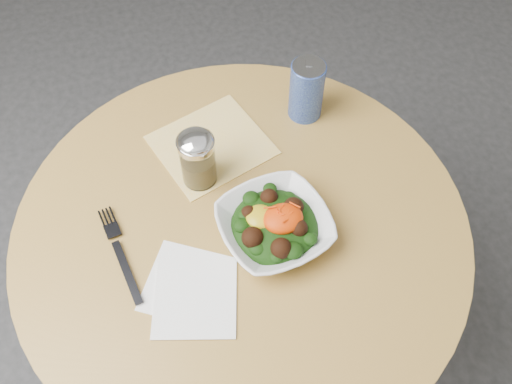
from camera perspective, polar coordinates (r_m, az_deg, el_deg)
The scene contains 8 objects.
ground at distance 1.81m, azimuth -0.96°, elevation -15.54°, with size 6.00×6.00×0.00m, color #2B2B2E.
table at distance 1.30m, azimuth -1.30°, elevation -7.72°, with size 0.90×0.90×0.75m.
cloth_napkin at distance 1.24m, azimuth -4.47°, elevation 4.71°, with size 0.22×0.21×0.00m, color #F1A80C.
paper_napkins at distance 1.06m, azimuth -6.49°, elevation -9.87°, with size 0.21×0.23×0.00m.
salad_bowl at distance 1.09m, azimuth 1.87°, elevation -3.37°, with size 0.24×0.24×0.08m.
fork at distance 1.12m, azimuth -13.50°, elevation -5.73°, with size 0.05×0.22×0.00m.
spice_shaker at distance 1.14m, azimuth -5.86°, elevation 3.31°, with size 0.07×0.07×0.13m.
beverage_can at distance 1.25m, azimuth 5.07°, elevation 10.12°, with size 0.07×0.07×0.14m.
Camera 1 is at (-0.15, -0.56, 1.71)m, focal length 40.00 mm.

